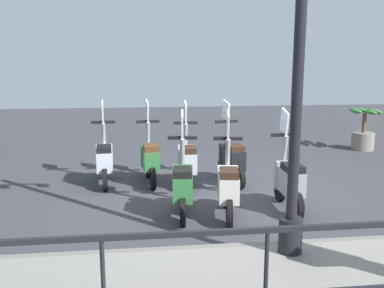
# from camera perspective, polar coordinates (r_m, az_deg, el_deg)

# --- Properties ---
(ground_plane) EXTENTS (28.00, 28.00, 0.00)m
(ground_plane) POSITION_cam_1_polar(r_m,az_deg,el_deg) (7.25, 4.15, -7.21)
(ground_plane) COLOR #38383D
(fence_railing) EXTENTS (0.04, 16.03, 1.07)m
(fence_railing) POSITION_cam_1_polar(r_m,az_deg,el_deg) (3.20, 19.39, -15.50)
(fence_railing) COLOR black
(fence_railing) RESTS_ON promenade_walkway
(lamp_post_near) EXTENTS (0.26, 0.90, 4.32)m
(lamp_post_near) POSITION_cam_1_polar(r_m,az_deg,el_deg) (4.65, 13.91, 8.14)
(lamp_post_near) COLOR black
(lamp_post_near) RESTS_ON promenade_walkway
(potted_palm) EXTENTS (1.06, 0.66, 1.05)m
(potted_palm) POSITION_cam_1_polar(r_m,az_deg,el_deg) (11.77, 21.88, 1.42)
(potted_palm) COLOR slate
(potted_palm) RESTS_ON ground_plane
(scooter_near_0) EXTENTS (1.23, 0.44, 1.54)m
(scooter_near_0) POSITION_cam_1_polar(r_m,az_deg,el_deg) (6.72, 12.81, -4.66)
(scooter_near_0) COLOR black
(scooter_near_0) RESTS_ON ground_plane
(scooter_near_1) EXTENTS (1.23, 0.46, 1.54)m
(scooter_near_1) POSITION_cam_1_polar(r_m,az_deg,el_deg) (6.28, 4.86, -5.54)
(scooter_near_1) COLOR black
(scooter_near_1) RESTS_ON ground_plane
(scooter_near_2) EXTENTS (1.23, 0.44, 1.54)m
(scooter_near_2) POSITION_cam_1_polar(r_m,az_deg,el_deg) (6.31, -1.26, -5.41)
(scooter_near_2) COLOR black
(scooter_near_2) RESTS_ON ground_plane
(scooter_far_0) EXTENTS (1.23, 0.47, 1.54)m
(scooter_far_0) POSITION_cam_1_polar(r_m,az_deg,el_deg) (8.00, 5.27, -1.86)
(scooter_far_0) COLOR black
(scooter_far_0) RESTS_ON ground_plane
(scooter_far_1) EXTENTS (1.23, 0.44, 1.54)m
(scooter_far_1) POSITION_cam_1_polar(r_m,az_deg,el_deg) (7.78, -0.65, -2.18)
(scooter_far_1) COLOR black
(scooter_far_1) RESTS_ON ground_plane
(scooter_far_2) EXTENTS (1.23, 0.44, 1.54)m
(scooter_far_2) POSITION_cam_1_polar(r_m,az_deg,el_deg) (7.99, -5.62, -1.88)
(scooter_far_2) COLOR black
(scooter_far_2) RESTS_ON ground_plane
(scooter_far_3) EXTENTS (1.23, 0.44, 1.54)m
(scooter_far_3) POSITION_cam_1_polar(r_m,az_deg,el_deg) (8.03, -11.59, -1.99)
(scooter_far_3) COLOR black
(scooter_far_3) RESTS_ON ground_plane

